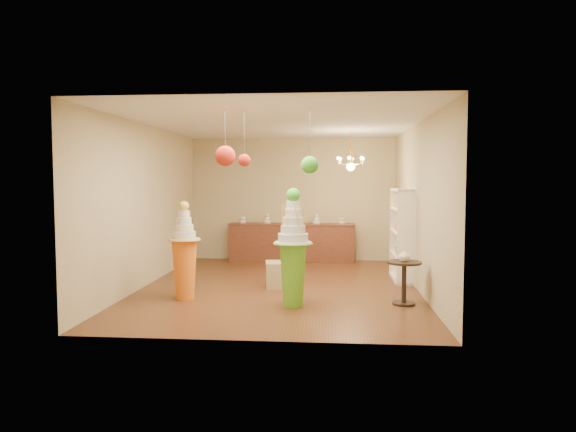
# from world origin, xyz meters

# --- Properties ---
(floor) EXTENTS (6.50, 6.50, 0.00)m
(floor) POSITION_xyz_m (0.00, 0.00, 0.00)
(floor) COLOR #512C16
(floor) RESTS_ON ground
(ceiling) EXTENTS (6.50, 6.50, 0.00)m
(ceiling) POSITION_xyz_m (0.00, 0.00, 3.00)
(ceiling) COLOR silver
(ceiling) RESTS_ON ground
(wall_back) EXTENTS (5.00, 0.04, 3.00)m
(wall_back) POSITION_xyz_m (0.00, 3.25, 1.50)
(wall_back) COLOR tan
(wall_back) RESTS_ON ground
(wall_front) EXTENTS (5.00, 0.04, 3.00)m
(wall_front) POSITION_xyz_m (0.00, -3.25, 1.50)
(wall_front) COLOR tan
(wall_front) RESTS_ON ground
(wall_left) EXTENTS (0.04, 6.50, 3.00)m
(wall_left) POSITION_xyz_m (-2.50, 0.00, 1.50)
(wall_left) COLOR tan
(wall_left) RESTS_ON ground
(wall_right) EXTENTS (0.04, 6.50, 3.00)m
(wall_right) POSITION_xyz_m (2.50, 0.00, 1.50)
(wall_right) COLOR tan
(wall_right) RESTS_ON ground
(pedestal_green) EXTENTS (0.66, 0.66, 1.85)m
(pedestal_green) POSITION_xyz_m (0.36, -1.47, 0.76)
(pedestal_green) COLOR #62B929
(pedestal_green) RESTS_ON floor
(pedestal_orange) EXTENTS (0.52, 0.52, 1.63)m
(pedestal_orange) POSITION_xyz_m (-1.47, -1.13, 0.65)
(pedestal_orange) COLOR orange
(pedestal_orange) RESTS_ON floor
(burlap_riser) EXTENTS (0.59, 0.59, 0.47)m
(burlap_riser) POSITION_xyz_m (0.01, -0.05, 0.23)
(burlap_riser) COLOR #998053
(burlap_riser) RESTS_ON floor
(sideboard) EXTENTS (3.04, 0.54, 1.16)m
(sideboard) POSITION_xyz_m (0.00, 2.97, 0.48)
(sideboard) COLOR #5D2D1D
(sideboard) RESTS_ON floor
(shelving_unit) EXTENTS (0.33, 1.20, 1.80)m
(shelving_unit) POSITION_xyz_m (2.34, 0.80, 0.90)
(shelving_unit) COLOR white
(shelving_unit) RESTS_ON floor
(round_table) EXTENTS (0.62, 0.62, 0.69)m
(round_table) POSITION_xyz_m (2.10, -1.23, 0.45)
(round_table) COLOR black
(round_table) RESTS_ON floor
(vase) EXTENTS (0.25, 0.25, 0.20)m
(vase) POSITION_xyz_m (2.10, -1.23, 0.79)
(vase) COLOR white
(vase) RESTS_ON round_table
(pom_red_left) EXTENTS (0.29, 0.29, 0.83)m
(pom_red_left) POSITION_xyz_m (-0.59, -2.01, 2.32)
(pom_red_left) COLOR #41392F
(pom_red_left) RESTS_ON ceiling
(pom_green_mid) EXTENTS (0.25, 0.25, 0.94)m
(pom_green_mid) POSITION_xyz_m (0.63, -2.00, 2.19)
(pom_green_mid) COLOR #41392F
(pom_green_mid) RESTS_ON ceiling
(pom_red_right) EXTENTS (0.18, 0.18, 0.83)m
(pom_red_right) POSITION_xyz_m (-0.31, -2.00, 2.26)
(pom_red_right) COLOR #41392F
(pom_red_right) RESTS_ON ceiling
(chandelier) EXTENTS (0.81, 0.81, 0.85)m
(chandelier) POSITION_xyz_m (1.34, 1.35, 2.30)
(chandelier) COLOR #EBAC53
(chandelier) RESTS_ON ceiling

